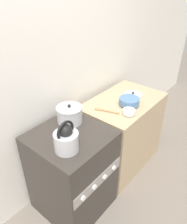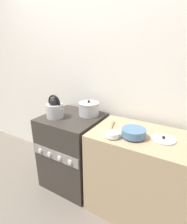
# 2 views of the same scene
# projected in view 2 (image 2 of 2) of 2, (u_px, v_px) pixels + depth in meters

# --- Properties ---
(ground_plane) EXTENTS (12.00, 12.00, 0.00)m
(ground_plane) POSITION_uv_depth(u_px,v_px,m) (59.00, 195.00, 1.96)
(ground_plane) COLOR #70665B
(wall_back) EXTENTS (7.00, 0.06, 2.50)m
(wall_back) POSITION_uv_depth(u_px,v_px,m) (89.00, 75.00, 2.07)
(wall_back) COLOR silver
(wall_back) RESTS_ON ground_plane
(stove) EXTENTS (0.61, 0.63, 0.85)m
(stove) POSITION_uv_depth(u_px,v_px,m) (73.00, 150.00, 2.06)
(stove) COLOR #332D28
(stove) RESTS_ON ground_plane
(counter) EXTENTS (0.90, 0.58, 0.84)m
(counter) POSITION_uv_depth(u_px,v_px,m) (139.00, 174.00, 1.67)
(counter) COLOR tan
(counter) RESTS_ON ground_plane
(kettle) EXTENTS (0.22, 0.18, 0.25)m
(kettle) POSITION_uv_depth(u_px,v_px,m) (55.00, 109.00, 1.85)
(kettle) COLOR #B2B2B7
(kettle) RESTS_ON stove
(cooking_pot) EXTENTS (0.23, 0.23, 0.17)m
(cooking_pot) POSITION_uv_depth(u_px,v_px,m) (89.00, 109.00, 1.93)
(cooking_pot) COLOR #B2B2B7
(cooking_pot) RESTS_ON stove
(enamel_bowl) EXTENTS (0.20, 0.20, 0.08)m
(enamel_bowl) POSITION_uv_depth(u_px,v_px,m) (134.00, 133.00, 1.47)
(enamel_bowl) COLOR #4C729E
(enamel_bowl) RESTS_ON counter
(small_ceramic_bowl) EXTENTS (0.12, 0.12, 0.05)m
(small_ceramic_bowl) POSITION_uv_depth(u_px,v_px,m) (113.00, 134.00, 1.47)
(small_ceramic_bowl) COLOR white
(small_ceramic_bowl) RESTS_ON counter
(loose_pot_lid) EXTENTS (0.20, 0.20, 0.03)m
(loose_pot_lid) POSITION_uv_depth(u_px,v_px,m) (163.00, 139.00, 1.44)
(loose_pot_lid) COLOR #B2B2B7
(loose_pot_lid) RESTS_ON counter
(wooden_spoon) EXTENTS (0.10, 0.24, 0.02)m
(wooden_spoon) POSITION_uv_depth(u_px,v_px,m) (112.00, 125.00, 1.69)
(wooden_spoon) COLOR #A37A4C
(wooden_spoon) RESTS_ON counter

